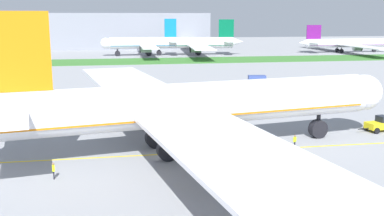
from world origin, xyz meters
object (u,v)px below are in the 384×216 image
ground_crew_marshaller_front (53,169)px  parked_airliner_far_centre (144,43)px  service_truck_baggage_loader (259,82)px  airliner_foreground (184,106)px  ground_crew_wingwalker_starboard (295,140)px  ground_crew_wingwalker_port (221,127)px  parked_airliner_far_right (193,43)px  service_truck_fuel_bowser (104,98)px  pushback_tug (380,124)px  parked_airliner_far_outer (344,43)px

ground_crew_marshaller_front → parked_airliner_far_centre: size_ratio=0.03×
service_truck_baggage_loader → airliner_foreground: bearing=-118.1°
ground_crew_wingwalker_starboard → ground_crew_wingwalker_port: bearing=131.9°
airliner_foreground → service_truck_baggage_loader: (24.97, 46.75, -4.21)m
ground_crew_wingwalker_starboard → parked_airliner_far_right: parked_airliner_far_right is taller
service_truck_fuel_bowser → parked_airliner_far_centre: (15.18, 110.45, 3.60)m
ground_crew_marshaller_front → service_truck_baggage_loader: bearing=53.6°
airliner_foreground → ground_crew_wingwalker_starboard: (14.19, -0.98, -4.80)m
airliner_foreground → service_truck_fuel_bowser: bearing=108.5°
service_truck_fuel_bowser → airliner_foreground: bearing=-71.5°
ground_crew_wingwalker_port → ground_crew_marshaller_front: bearing=-145.1°
pushback_tug → ground_crew_marshaller_front: pushback_tug is taller
airliner_foreground → ground_crew_wingwalker_starboard: 15.01m
parked_airliner_far_right → pushback_tug: bearing=-88.3°
ground_crew_wingwalker_starboard → service_truck_baggage_loader: (10.78, 47.73, 0.59)m
service_truck_baggage_loader → parked_airliner_far_outer: parked_airliner_far_outer is taller
ground_crew_marshaller_front → ground_crew_wingwalker_starboard: 29.83m
airliner_foreground → service_truck_fuel_bowser: airliner_foreground is taller
parked_airliner_far_right → parked_airliner_far_outer: size_ratio=0.97×
airliner_foreground → ground_crew_marshaller_front: 17.35m
ground_crew_wingwalker_port → parked_airliner_far_right: (19.24, 133.16, 4.14)m
ground_crew_wingwalker_port → service_truck_baggage_loader: 43.33m
airliner_foreground → service_truck_baggage_loader: 53.17m
service_truck_baggage_loader → parked_airliner_far_outer: 119.54m
pushback_tug → parked_airliner_far_centre: parked_airliner_far_centre is taller
ground_crew_wingwalker_port → service_truck_baggage_loader: (18.43, 39.21, 0.65)m
parked_airliner_far_outer → ground_crew_wingwalker_port: bearing=-123.8°
airliner_foreground → service_truck_fuel_bowser: 32.57m
parked_airliner_far_centre → parked_airliner_far_outer: parked_airliner_far_centre is taller
parked_airliner_far_outer → service_truck_fuel_bowser: bearing=-133.8°
parked_airliner_far_right → service_truck_baggage_loader: bearing=-90.5°
parked_airliner_far_outer → service_truck_baggage_loader: bearing=-127.0°
ground_crew_wingwalker_port → ground_crew_wingwalker_starboard: ground_crew_wingwalker_starboard is taller
pushback_tug → ground_crew_marshaller_front: (-44.84, -12.61, 0.03)m
parked_airliner_far_outer → airliner_foreground: bearing=-124.3°
ground_crew_wingwalker_starboard → pushback_tug: bearing=21.4°
service_truck_fuel_bowser → parked_airliner_far_outer: parked_airliner_far_outer is taller
ground_crew_marshaller_front → parked_airliner_far_right: (40.72, 148.13, 4.07)m
ground_crew_wingwalker_port → service_truck_baggage_loader: service_truck_baggage_loader is taller
ground_crew_marshaller_front → pushback_tug: bearing=15.7°
ground_crew_wingwalker_port → ground_crew_marshaller_front: (-21.48, -14.97, 0.08)m
ground_crew_wingwalker_port → airliner_foreground: bearing=-130.9°
airliner_foreground → ground_crew_wingwalker_port: 11.10m
parked_airliner_far_right → ground_crew_wingwalker_starboard: bearing=-94.7°
pushback_tug → parked_airliner_far_outer: (66.94, 137.05, 3.24)m
airliner_foreground → parked_airliner_far_right: bearing=79.6°
service_truck_baggage_loader → parked_airliner_far_centre: size_ratio=0.10×
pushback_tug → service_truck_fuel_bowser: size_ratio=0.89×
pushback_tug → airliner_foreground: bearing=-170.2°
pushback_tug → parked_airliner_far_outer: parked_airliner_far_outer is taller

